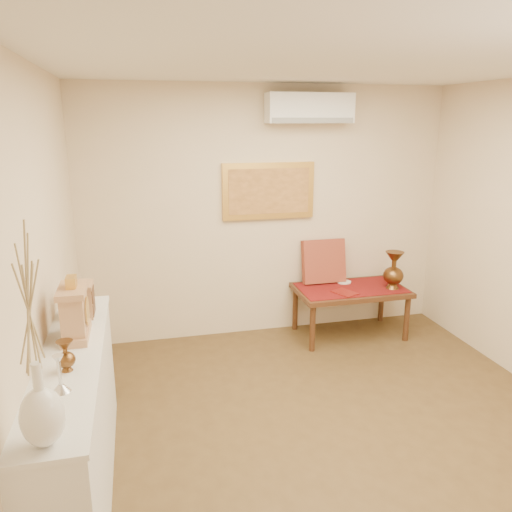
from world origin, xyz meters
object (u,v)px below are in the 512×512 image
object	(u,v)px
white_vase	(33,340)
mantel_clock	(75,312)
low_table	(350,294)
brass_urn_tall	(394,266)
display_ledge	(78,425)
wooden_chest	(82,300)

from	to	relation	value
white_vase	mantel_clock	xyz separation A→B (m)	(0.02, 1.13, -0.31)
white_vase	low_table	bearing A→B (deg)	46.02
brass_urn_tall	display_ledge	bearing A→B (deg)	-150.55
brass_urn_tall	low_table	world-z (taller)	brass_urn_tall
wooden_chest	brass_urn_tall	bearing A→B (deg)	20.50
display_ledge	wooden_chest	bearing A→B (deg)	87.33
brass_urn_tall	wooden_chest	bearing A→B (deg)	-159.50
brass_urn_tall	mantel_clock	xyz separation A→B (m)	(-3.09, -1.52, 0.35)
wooden_chest	low_table	xyz separation A→B (m)	(2.65, 1.28, -0.62)
mantel_clock	wooden_chest	bearing A→B (deg)	88.43
mantel_clock	low_table	world-z (taller)	mantel_clock
brass_urn_tall	wooden_chest	size ratio (longest dim) A/B	2.04
display_ledge	mantel_clock	distance (m)	0.71
brass_urn_tall	display_ledge	xyz separation A→B (m)	(-3.11, -1.75, -0.32)
display_ledge	wooden_chest	world-z (taller)	wooden_chest
low_table	brass_urn_tall	bearing A→B (deg)	-16.20
display_ledge	low_table	distance (m)	3.27
display_ledge	mantel_clock	world-z (taller)	mantel_clock
brass_urn_tall	white_vase	bearing A→B (deg)	-139.58
display_ledge	mantel_clock	bearing A→B (deg)	85.64
mantel_clock	low_table	bearing A→B (deg)	31.72
brass_urn_tall	low_table	size ratio (longest dim) A/B	0.41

